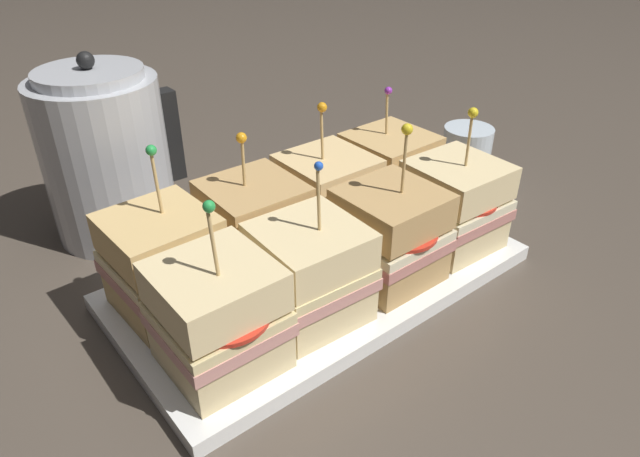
{
  "coord_description": "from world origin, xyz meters",
  "views": [
    {
      "loc": [
        -0.33,
        -0.41,
        0.4
      ],
      "look_at": [
        0.0,
        0.0,
        0.07
      ],
      "focal_mm": 32.0,
      "sensor_mm": 36.0,
      "label": 1
    }
  ],
  "objects_px": {
    "sandwich_front_far_right": "(455,205)",
    "sandwich_back_center_right": "(327,198)",
    "sandwich_front_center_right": "(390,235)",
    "serving_platter": "(320,276)",
    "sandwich_back_far_right": "(389,173)",
    "sandwich_front_far_left": "(218,317)",
    "sandwich_front_center_left": "(310,273)",
    "kettle_steel": "(107,156)",
    "sandwich_back_far_left": "(164,262)",
    "sandwich_back_center_left": "(255,227)",
    "drinking_glass": "(465,157)"
  },
  "relations": [
    {
      "from": "sandwich_front_far_right",
      "to": "sandwich_back_center_right",
      "type": "bearing_deg",
      "value": 134.53
    },
    {
      "from": "sandwich_front_center_right",
      "to": "serving_platter",
      "type": "bearing_deg",
      "value": 134.19
    },
    {
      "from": "sandwich_front_center_right",
      "to": "sandwich_back_far_right",
      "type": "bearing_deg",
      "value": 45.73
    },
    {
      "from": "sandwich_front_far_left",
      "to": "sandwich_front_center_left",
      "type": "bearing_deg",
      "value": 1.89
    },
    {
      "from": "kettle_steel",
      "to": "serving_platter",
      "type": "bearing_deg",
      "value": -63.13
    },
    {
      "from": "sandwich_front_center_left",
      "to": "sandwich_back_far_left",
      "type": "height_order",
      "value": "sandwich_back_far_left"
    },
    {
      "from": "sandwich_front_far_right",
      "to": "sandwich_back_center_right",
      "type": "distance_m",
      "value": 0.15
    },
    {
      "from": "sandwich_front_far_left",
      "to": "sandwich_front_far_right",
      "type": "distance_m",
      "value": 0.32
    },
    {
      "from": "sandwich_front_far_left",
      "to": "sandwich_back_center_left",
      "type": "xyz_separation_m",
      "value": [
        0.11,
        0.11,
        0.0
      ]
    },
    {
      "from": "sandwich_back_far_left",
      "to": "sandwich_back_far_right",
      "type": "height_order",
      "value": "sandwich_back_far_left"
    },
    {
      "from": "sandwich_front_far_left",
      "to": "sandwich_back_center_right",
      "type": "xyz_separation_m",
      "value": [
        0.21,
        0.11,
        -0.0
      ]
    },
    {
      "from": "serving_platter",
      "to": "sandwich_back_far_right",
      "type": "relative_size",
      "value": 2.75
    },
    {
      "from": "serving_platter",
      "to": "sandwich_front_far_right",
      "type": "relative_size",
      "value": 2.63
    },
    {
      "from": "sandwich_back_center_right",
      "to": "kettle_steel",
      "type": "relative_size",
      "value": 0.74
    },
    {
      "from": "sandwich_front_center_right",
      "to": "kettle_steel",
      "type": "height_order",
      "value": "kettle_steel"
    },
    {
      "from": "sandwich_back_center_right",
      "to": "sandwich_front_far_left",
      "type": "bearing_deg",
      "value": -153.06
    },
    {
      "from": "sandwich_front_far_left",
      "to": "sandwich_front_center_right",
      "type": "height_order",
      "value": "sandwich_front_center_right"
    },
    {
      "from": "sandwich_back_far_left",
      "to": "sandwich_back_center_left",
      "type": "xyz_separation_m",
      "value": [
        0.11,
        -0.0,
        0.0
      ]
    },
    {
      "from": "serving_platter",
      "to": "drinking_glass",
      "type": "xyz_separation_m",
      "value": [
        0.32,
        0.06,
        0.04
      ]
    },
    {
      "from": "sandwich_back_center_right",
      "to": "kettle_steel",
      "type": "distance_m",
      "value": 0.28
    },
    {
      "from": "sandwich_front_center_left",
      "to": "sandwich_front_far_right",
      "type": "relative_size",
      "value": 0.98
    },
    {
      "from": "kettle_steel",
      "to": "drinking_glass",
      "type": "distance_m",
      "value": 0.5
    },
    {
      "from": "serving_platter",
      "to": "sandwich_front_far_left",
      "type": "relative_size",
      "value": 2.63
    },
    {
      "from": "serving_platter",
      "to": "sandwich_back_center_right",
      "type": "height_order",
      "value": "sandwich_back_center_right"
    },
    {
      "from": "sandwich_front_far_left",
      "to": "sandwich_back_center_right",
      "type": "bearing_deg",
      "value": 26.94
    },
    {
      "from": "sandwich_front_center_right",
      "to": "sandwich_back_center_left",
      "type": "distance_m",
      "value": 0.15
    },
    {
      "from": "sandwich_back_center_right",
      "to": "kettle_steel",
      "type": "bearing_deg",
      "value": 132.18
    },
    {
      "from": "sandwich_back_far_right",
      "to": "sandwich_front_center_left",
      "type": "bearing_deg",
      "value": -153.63
    },
    {
      "from": "serving_platter",
      "to": "sandwich_front_center_right",
      "type": "height_order",
      "value": "sandwich_front_center_right"
    },
    {
      "from": "sandwich_back_center_right",
      "to": "sandwich_back_far_right",
      "type": "relative_size",
      "value": 1.04
    },
    {
      "from": "sandwich_back_far_right",
      "to": "kettle_steel",
      "type": "height_order",
      "value": "kettle_steel"
    },
    {
      "from": "sandwich_front_far_left",
      "to": "sandwich_back_center_right",
      "type": "relative_size",
      "value": 1.01
    },
    {
      "from": "sandwich_front_center_left",
      "to": "sandwich_back_far_right",
      "type": "height_order",
      "value": "sandwich_front_center_left"
    },
    {
      "from": "sandwich_back_center_right",
      "to": "drinking_glass",
      "type": "relative_size",
      "value": 1.87
    },
    {
      "from": "serving_platter",
      "to": "drinking_glass",
      "type": "height_order",
      "value": "drinking_glass"
    },
    {
      "from": "serving_platter",
      "to": "sandwich_front_center_right",
      "type": "bearing_deg",
      "value": -45.81
    },
    {
      "from": "sandwich_front_center_right",
      "to": "drinking_glass",
      "type": "distance_m",
      "value": 0.29
    },
    {
      "from": "sandwich_back_far_right",
      "to": "sandwich_back_center_right",
      "type": "bearing_deg",
      "value": -179.61
    },
    {
      "from": "sandwich_front_far_right",
      "to": "drinking_glass",
      "type": "xyz_separation_m",
      "value": [
        0.16,
        0.11,
        -0.02
      ]
    },
    {
      "from": "serving_platter",
      "to": "sandwich_front_center_left",
      "type": "height_order",
      "value": "sandwich_front_center_left"
    },
    {
      "from": "sandwich_front_center_left",
      "to": "kettle_steel",
      "type": "relative_size",
      "value": 0.73
    },
    {
      "from": "sandwich_back_center_right",
      "to": "sandwich_back_far_right",
      "type": "bearing_deg",
      "value": 0.39
    },
    {
      "from": "sandwich_back_center_left",
      "to": "drinking_glass",
      "type": "height_order",
      "value": "sandwich_back_center_left"
    },
    {
      "from": "sandwich_back_far_right",
      "to": "sandwich_back_center_left",
      "type": "bearing_deg",
      "value": -179.17
    },
    {
      "from": "sandwich_front_center_left",
      "to": "kettle_steel",
      "type": "distance_m",
      "value": 0.32
    },
    {
      "from": "sandwich_front_center_right",
      "to": "sandwich_back_center_right",
      "type": "bearing_deg",
      "value": 89.24
    },
    {
      "from": "sandwich_back_center_left",
      "to": "sandwich_back_center_right",
      "type": "xyz_separation_m",
      "value": [
        0.11,
        0.0,
        -0.0
      ]
    },
    {
      "from": "serving_platter",
      "to": "sandwich_back_far_right",
      "type": "xyz_separation_m",
      "value": [
        0.16,
        0.05,
        0.06
      ]
    },
    {
      "from": "sandwich_back_far_right",
      "to": "kettle_steel",
      "type": "distance_m",
      "value": 0.36
    },
    {
      "from": "sandwich_front_center_left",
      "to": "sandwich_front_far_right",
      "type": "height_order",
      "value": "sandwich_front_far_right"
    }
  ]
}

